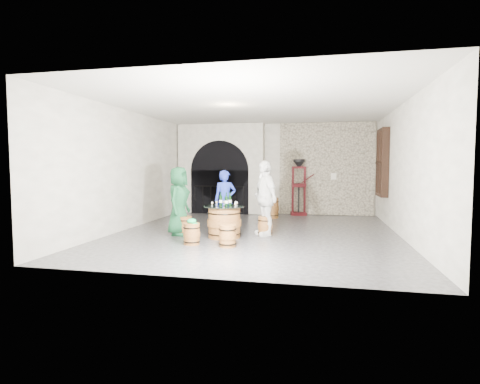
% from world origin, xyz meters
% --- Properties ---
extents(ground, '(8.00, 8.00, 0.00)m').
position_xyz_m(ground, '(0.00, 0.00, 0.00)').
color(ground, '#29292C').
rests_on(ground, ground).
extents(wall_back, '(8.00, 0.00, 8.00)m').
position_xyz_m(wall_back, '(0.00, 4.00, 1.60)').
color(wall_back, silver).
rests_on(wall_back, ground).
extents(wall_front, '(8.00, 0.00, 8.00)m').
position_xyz_m(wall_front, '(0.00, -4.00, 1.60)').
color(wall_front, silver).
rests_on(wall_front, ground).
extents(wall_left, '(0.00, 8.00, 8.00)m').
position_xyz_m(wall_left, '(-3.50, 0.00, 1.60)').
color(wall_left, silver).
rests_on(wall_left, ground).
extents(wall_right, '(0.00, 8.00, 8.00)m').
position_xyz_m(wall_right, '(3.50, 0.00, 1.60)').
color(wall_right, silver).
rests_on(wall_right, ground).
extents(ceiling, '(8.00, 8.00, 0.00)m').
position_xyz_m(ceiling, '(0.00, 0.00, 3.20)').
color(ceiling, beige).
rests_on(ceiling, wall_back).
extents(stone_facing_panel, '(3.20, 0.12, 3.18)m').
position_xyz_m(stone_facing_panel, '(1.80, 3.94, 1.60)').
color(stone_facing_panel, '#B2A78D').
rests_on(stone_facing_panel, ground).
extents(arched_opening, '(3.10, 0.60, 3.19)m').
position_xyz_m(arched_opening, '(-1.90, 3.74, 1.58)').
color(arched_opening, silver).
rests_on(arched_opening, ground).
extents(shuttered_window, '(0.23, 1.10, 2.00)m').
position_xyz_m(shuttered_window, '(3.38, 2.40, 1.80)').
color(shuttered_window, black).
rests_on(shuttered_window, wall_right).
extents(barrel_table, '(0.98, 0.98, 0.76)m').
position_xyz_m(barrel_table, '(-0.63, -0.78, 0.38)').
color(barrel_table, brown).
rests_on(barrel_table, ground).
extents(barrel_stool_left, '(0.38, 0.38, 0.47)m').
position_xyz_m(barrel_stool_left, '(-1.66, -0.67, 0.23)').
color(barrel_stool_left, brown).
rests_on(barrel_stool_left, ground).
extents(barrel_stool_far, '(0.38, 0.38, 0.47)m').
position_xyz_m(barrel_stool_far, '(-0.87, 0.23, 0.23)').
color(barrel_stool_far, brown).
rests_on(barrel_stool_far, ground).
extents(barrel_stool_right, '(0.38, 0.38, 0.47)m').
position_xyz_m(barrel_stool_right, '(0.28, -0.29, 0.23)').
color(barrel_stool_right, brown).
rests_on(barrel_stool_right, ground).
extents(barrel_stool_near_right, '(0.38, 0.38, 0.47)m').
position_xyz_m(barrel_stool_near_right, '(-0.31, -1.76, 0.23)').
color(barrel_stool_near_right, brown).
rests_on(barrel_stool_near_right, ground).
extents(barrel_stool_near_left, '(0.38, 0.38, 0.47)m').
position_xyz_m(barrel_stool_near_left, '(-1.13, -1.69, 0.23)').
color(barrel_stool_near_left, brown).
rests_on(barrel_stool_near_left, ground).
extents(green_cap, '(0.24, 0.20, 0.11)m').
position_xyz_m(green_cap, '(-1.13, -1.69, 0.51)').
color(green_cap, '#0D8F48').
rests_on(green_cap, barrel_stool_near_left).
extents(person_green, '(0.57, 0.84, 1.68)m').
position_xyz_m(person_green, '(-1.82, -0.66, 0.84)').
color(person_green, '#124123').
rests_on(person_green, ground).
extents(person_blue, '(0.68, 0.56, 1.59)m').
position_xyz_m(person_blue, '(-0.87, 0.22, 0.80)').
color(person_blue, navy).
rests_on(person_blue, ground).
extents(person_white, '(0.96, 1.15, 1.84)m').
position_xyz_m(person_white, '(0.27, -0.29, 0.92)').
color(person_white, silver).
rests_on(person_white, ground).
extents(wine_bottle_left, '(0.08, 0.08, 0.32)m').
position_xyz_m(wine_bottle_left, '(-0.74, -0.70, 0.89)').
color(wine_bottle_left, black).
rests_on(wine_bottle_left, barrel_table).
extents(wine_bottle_center, '(0.08, 0.08, 0.32)m').
position_xyz_m(wine_bottle_center, '(-0.57, -0.83, 0.89)').
color(wine_bottle_center, black).
rests_on(wine_bottle_center, barrel_table).
extents(wine_bottle_right, '(0.08, 0.08, 0.32)m').
position_xyz_m(wine_bottle_right, '(-0.53, -0.65, 0.89)').
color(wine_bottle_right, black).
rests_on(wine_bottle_right, barrel_table).
extents(tasting_glass_a, '(0.05, 0.05, 0.10)m').
position_xyz_m(tasting_glass_a, '(-0.91, -0.86, 0.81)').
color(tasting_glass_a, '#B27522').
rests_on(tasting_glass_a, barrel_table).
extents(tasting_glass_b, '(0.05, 0.05, 0.10)m').
position_xyz_m(tasting_glass_b, '(-0.35, -0.70, 0.81)').
color(tasting_glass_b, '#B27522').
rests_on(tasting_glass_b, barrel_table).
extents(tasting_glass_c, '(0.05, 0.05, 0.10)m').
position_xyz_m(tasting_glass_c, '(-0.71, -0.51, 0.81)').
color(tasting_glass_c, '#B27522').
rests_on(tasting_glass_c, barrel_table).
extents(tasting_glass_d, '(0.05, 0.05, 0.10)m').
position_xyz_m(tasting_glass_d, '(-0.39, -0.61, 0.81)').
color(tasting_glass_d, '#B27522').
rests_on(tasting_glass_d, barrel_table).
extents(tasting_glass_e, '(0.05, 0.05, 0.10)m').
position_xyz_m(tasting_glass_e, '(-0.33, -0.94, 0.81)').
color(tasting_glass_e, '#B27522').
rests_on(tasting_glass_e, barrel_table).
extents(tasting_glass_f, '(0.05, 0.05, 0.10)m').
position_xyz_m(tasting_glass_f, '(-0.87, -0.61, 0.81)').
color(tasting_glass_f, '#B27522').
rests_on(tasting_glass_f, barrel_table).
extents(side_barrel, '(0.50, 0.50, 0.67)m').
position_xyz_m(side_barrel, '(0.05, 2.80, 0.33)').
color(side_barrel, brown).
rests_on(side_barrel, ground).
extents(corking_press, '(0.82, 0.51, 1.93)m').
position_xyz_m(corking_press, '(0.88, 3.70, 1.12)').
color(corking_press, '#470B12').
rests_on(corking_press, ground).
extents(control_box, '(0.18, 0.10, 0.22)m').
position_xyz_m(control_box, '(2.05, 3.86, 1.35)').
color(control_box, silver).
rests_on(control_box, wall_back).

